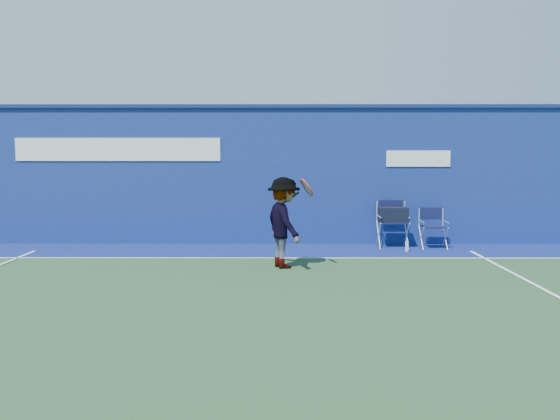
{
  "coord_description": "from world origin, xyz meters",
  "views": [
    {
      "loc": [
        0.61,
        -8.05,
        2.05
      ],
      "look_at": [
        0.57,
        2.6,
        1.0
      ],
      "focal_mm": 38.0,
      "sensor_mm": 36.0,
      "label": 1
    }
  ],
  "objects_px": {
    "directors_chair_right": "(433,236)",
    "tennis_player": "(284,222)",
    "directors_chair_left": "(393,228)",
    "water_bottle": "(407,246)"
  },
  "relations": [
    {
      "from": "directors_chair_right",
      "to": "water_bottle",
      "type": "distance_m",
      "value": 0.78
    },
    {
      "from": "directors_chair_left",
      "to": "directors_chair_right",
      "type": "distance_m",
      "value": 0.86
    },
    {
      "from": "directors_chair_left",
      "to": "tennis_player",
      "type": "xyz_separation_m",
      "value": [
        -2.34,
        -2.21,
        0.39
      ]
    },
    {
      "from": "directors_chair_right",
      "to": "tennis_player",
      "type": "xyz_separation_m",
      "value": [
        -3.18,
        -2.09,
        0.54
      ]
    },
    {
      "from": "directors_chair_right",
      "to": "water_bottle",
      "type": "relative_size",
      "value": 3.93
    },
    {
      "from": "directors_chair_right",
      "to": "tennis_player",
      "type": "height_order",
      "value": "tennis_player"
    },
    {
      "from": "tennis_player",
      "to": "directors_chair_right",
      "type": "bearing_deg",
      "value": 33.32
    },
    {
      "from": "directors_chair_right",
      "to": "tennis_player",
      "type": "distance_m",
      "value": 3.84
    },
    {
      "from": "directors_chair_left",
      "to": "water_bottle",
      "type": "height_order",
      "value": "directors_chair_left"
    },
    {
      "from": "directors_chair_right",
      "to": "directors_chair_left",
      "type": "bearing_deg",
      "value": 171.98
    }
  ]
}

